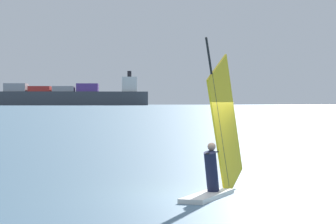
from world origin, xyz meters
name	(u,v)px	position (x,y,z in m)	size (l,w,h in m)	color
ground_plane	(215,195)	(0.00, 0.00, 0.00)	(4000.00, 4000.00, 0.00)	#476B84
windsurfer	(218,155)	(0.07, 0.03, 1.08)	(2.58, 4.05, 4.45)	white
cargo_ship	(71,96)	(10.13, 710.45, 9.32)	(150.37, 44.68, 33.51)	#3F444C
distant_headland	(186,91)	(231.22, 1330.86, 23.50)	(697.42, 421.27, 47.00)	#756B56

